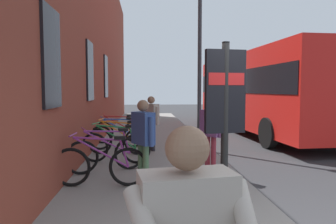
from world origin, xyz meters
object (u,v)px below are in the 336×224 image
at_px(bicycle_far_end, 100,165).
at_px(bicycle_under_window, 118,136).
at_px(bicycle_leaning_wall, 119,131).
at_px(pedestrian_near_bus, 143,134).
at_px(city_bus, 260,89).
at_px(bicycle_end_of_row, 118,140).
at_px(bicycle_by_door, 107,154).
at_px(bicycle_beside_lamp, 115,147).
at_px(pedestrian_by_facade, 151,118).
at_px(transit_info_sign, 225,103).
at_px(pedestrian_crossing_street, 211,128).
at_px(street_lamp, 200,41).

bearing_deg(bicycle_far_end, bicycle_under_window, -0.29).
distance_m(bicycle_leaning_wall, pedestrian_near_bus, 4.83).
bearing_deg(city_bus, bicycle_end_of_row, 128.52).
relative_size(bicycle_by_door, bicycle_leaning_wall, 0.96).
xyz_separation_m(bicycle_by_door, bicycle_beside_lamp, (0.81, -0.10, 0.00)).
relative_size(bicycle_under_window, pedestrian_near_bus, 1.07).
relative_size(bicycle_far_end, pedestrian_by_facade, 1.12).
relative_size(bicycle_far_end, bicycle_by_door, 1.05).
height_order(bicycle_by_door, bicycle_beside_lamp, same).
height_order(bicycle_end_of_row, bicycle_under_window, same).
distance_m(bicycle_far_end, transit_info_sign, 2.76).
height_order(bicycle_end_of_row, pedestrian_near_bus, pedestrian_near_bus).
relative_size(pedestrian_by_facade, pedestrian_near_bus, 1.00).
relative_size(bicycle_end_of_row, transit_info_sign, 0.73).
bearing_deg(pedestrian_crossing_street, pedestrian_by_facade, 28.17).
distance_m(bicycle_leaning_wall, transit_info_sign, 6.69).
bearing_deg(street_lamp, pedestrian_crossing_street, 174.80).
bearing_deg(street_lamp, bicycle_leaning_wall, 71.60).
height_order(bicycle_beside_lamp, pedestrian_near_bus, pedestrian_near_bus).
xyz_separation_m(bicycle_leaning_wall, pedestrian_by_facade, (-1.42, -1.05, 0.58)).
xyz_separation_m(bicycle_end_of_row, street_lamp, (1.02, -2.42, 2.87)).
bearing_deg(bicycle_by_door, street_lamp, -41.80).
bearing_deg(pedestrian_by_facade, bicycle_leaning_wall, 36.46).
distance_m(bicycle_beside_lamp, pedestrian_crossing_street, 2.39).
distance_m(bicycle_leaning_wall, street_lamp, 3.93).
distance_m(bicycle_by_door, pedestrian_crossing_street, 2.32).
bearing_deg(pedestrian_crossing_street, city_bus, -29.02).
xyz_separation_m(bicycle_by_door, pedestrian_crossing_street, (-0.08, -2.25, 0.56)).
bearing_deg(bicycle_far_end, pedestrian_near_bus, -93.15).
bearing_deg(pedestrian_near_bus, street_lamp, -24.02).
bearing_deg(bicycle_leaning_wall, bicycle_end_of_row, -175.76).
bearing_deg(street_lamp, bicycle_far_end, 146.71).
distance_m(bicycle_beside_lamp, bicycle_end_of_row, 0.98).
bearing_deg(bicycle_far_end, bicycle_leaning_wall, 0.51).
distance_m(pedestrian_crossing_street, street_lamp, 3.71).
distance_m(bicycle_under_window, street_lamp, 3.80).
xyz_separation_m(bicycle_by_door, pedestrian_near_bus, (-1.06, -0.79, 0.58)).
height_order(bicycle_by_door, bicycle_under_window, same).
bearing_deg(bicycle_end_of_row, bicycle_leaning_wall, 4.24).
distance_m(bicycle_under_window, pedestrian_by_facade, 1.22).
bearing_deg(bicycle_under_window, transit_info_sign, -160.68).
bearing_deg(street_lamp, bicycle_under_window, 93.19).
bearing_deg(city_bus, bicycle_by_door, 137.49).
bearing_deg(bicycle_far_end, bicycle_end_of_row, -1.96).
bearing_deg(bicycle_leaning_wall, bicycle_under_window, -176.49).
xyz_separation_m(bicycle_beside_lamp, street_lamp, (2.00, -2.41, 2.87)).
bearing_deg(pedestrian_crossing_street, transit_info_sign, 171.78).
distance_m(bicycle_far_end, pedestrian_by_facade, 3.46).
xyz_separation_m(bicycle_beside_lamp, pedestrian_near_bus, (-1.87, -0.68, 0.58)).
relative_size(bicycle_far_end, bicycle_beside_lamp, 1.02).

